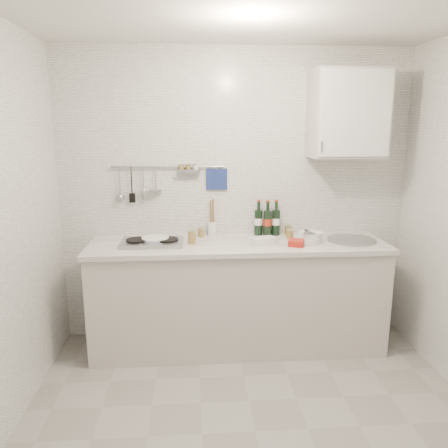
# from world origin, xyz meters

# --- Properties ---
(floor) EXTENTS (3.00, 3.00, 0.00)m
(floor) POSITION_xyz_m (0.00, 0.00, 0.00)
(floor) COLOR gray
(floor) RESTS_ON ground
(back_wall) EXTENTS (3.00, 0.02, 2.50)m
(back_wall) POSITION_xyz_m (0.00, 1.40, 1.25)
(back_wall) COLOR silver
(back_wall) RESTS_ON floor
(counter) EXTENTS (2.44, 0.64, 0.96)m
(counter) POSITION_xyz_m (0.01, 1.10, 0.43)
(counter) COLOR #B6AFA8
(counter) RESTS_ON floor
(wall_rail) EXTENTS (0.98, 0.09, 0.34)m
(wall_rail) POSITION_xyz_m (-0.60, 1.37, 1.43)
(wall_rail) COLOR #93969B
(wall_rail) RESTS_ON back_wall
(wall_cabinet) EXTENTS (0.60, 0.38, 0.70)m
(wall_cabinet) POSITION_xyz_m (0.90, 1.22, 1.95)
(wall_cabinet) COLOR #B6AFA8
(wall_cabinet) RESTS_ON back_wall
(plate_stack_hob) EXTENTS (0.25, 0.24, 0.05)m
(plate_stack_hob) POSITION_xyz_m (-0.69, 1.13, 0.94)
(plate_stack_hob) COLOR #525ABA
(plate_stack_hob) RESTS_ON counter
(plate_stack_sink) EXTENTS (0.25, 0.24, 0.09)m
(plate_stack_sink) POSITION_xyz_m (0.58, 1.08, 0.96)
(plate_stack_sink) COLOR white
(plate_stack_sink) RESTS_ON counter
(wine_bottles) EXTENTS (0.23, 0.11, 0.31)m
(wine_bottles) POSITION_xyz_m (0.28, 1.34, 1.07)
(wine_bottles) COLOR black
(wine_bottles) RESTS_ON counter
(butter_dish) EXTENTS (0.22, 0.17, 0.06)m
(butter_dish) POSITION_xyz_m (0.19, 1.03, 0.95)
(butter_dish) COLOR white
(butter_dish) RESTS_ON counter
(strawberry_punnet) EXTENTS (0.15, 0.15, 0.05)m
(strawberry_punnet) POSITION_xyz_m (0.45, 0.97, 0.94)
(strawberry_punnet) COLOR #B52D14
(strawberry_punnet) RESTS_ON counter
(utensil_crock) EXTENTS (0.08, 0.08, 0.32)m
(utensil_crock) POSITION_xyz_m (-0.20, 1.35, 1.00)
(utensil_crock) COLOR white
(utensil_crock) RESTS_ON counter
(jar_a) EXTENTS (0.06, 0.06, 0.08)m
(jar_a) POSITION_xyz_m (-0.30, 1.31, 0.96)
(jar_a) COLOR olive
(jar_a) RESTS_ON counter
(jar_b) EXTENTS (0.06, 0.06, 0.08)m
(jar_b) POSITION_xyz_m (0.47, 1.35, 0.96)
(jar_b) COLOR olive
(jar_b) RESTS_ON counter
(jar_c) EXTENTS (0.06, 0.06, 0.08)m
(jar_c) POSITION_xyz_m (0.45, 1.22, 0.96)
(jar_c) COLOR olive
(jar_c) RESTS_ON counter
(jar_d) EXTENTS (0.07, 0.07, 0.11)m
(jar_d) POSITION_xyz_m (-0.38, 1.10, 0.98)
(jar_d) COLOR olive
(jar_d) RESTS_ON counter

